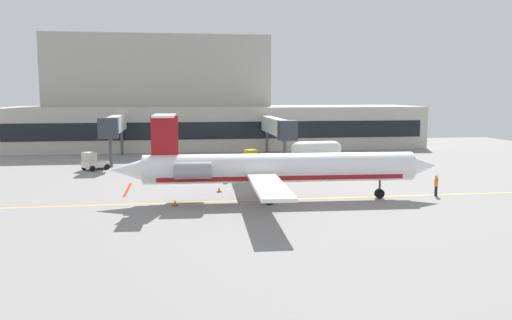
{
  "coord_description": "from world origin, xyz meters",
  "views": [
    {
      "loc": [
        -7.28,
        -46.33,
        9.87
      ],
      "look_at": [
        0.58,
        5.93,
        3.0
      ],
      "focal_mm": 36.73,
      "sensor_mm": 36.0,
      "label": 1
    }
  ],
  "objects_px": {
    "regional_jet": "(275,168)",
    "belt_loader": "(93,162)",
    "pushback_tractor": "(248,157)",
    "marshaller": "(436,185)",
    "fuel_tank": "(316,149)",
    "baggage_tug": "(232,166)"
  },
  "relations": [
    {
      "from": "pushback_tractor",
      "to": "fuel_tank",
      "type": "xyz_separation_m",
      "value": [
        10.64,
        3.64,
        0.56
      ]
    },
    {
      "from": "regional_jet",
      "to": "fuel_tank",
      "type": "bearing_deg",
      "value": 67.81
    },
    {
      "from": "belt_loader",
      "to": "baggage_tug",
      "type": "bearing_deg",
      "value": -17.71
    },
    {
      "from": "belt_loader",
      "to": "fuel_tank",
      "type": "xyz_separation_m",
      "value": [
        30.94,
        6.25,
        0.46
      ]
    },
    {
      "from": "pushback_tractor",
      "to": "belt_loader",
      "type": "height_order",
      "value": "belt_loader"
    },
    {
      "from": "pushback_tractor",
      "to": "belt_loader",
      "type": "relative_size",
      "value": 1.04
    },
    {
      "from": "regional_jet",
      "to": "baggage_tug",
      "type": "xyz_separation_m",
      "value": [
        -2.21,
        16.61,
        -2.13
      ]
    },
    {
      "from": "fuel_tank",
      "to": "baggage_tug",
      "type": "bearing_deg",
      "value": -139.57
    },
    {
      "from": "belt_loader",
      "to": "marshaller",
      "type": "height_order",
      "value": "belt_loader"
    },
    {
      "from": "regional_jet",
      "to": "pushback_tractor",
      "type": "bearing_deg",
      "value": 87.86
    },
    {
      "from": "regional_jet",
      "to": "belt_loader",
      "type": "relative_size",
      "value": 8.52
    },
    {
      "from": "baggage_tug",
      "to": "pushback_tractor",
      "type": "bearing_deg",
      "value": 68.81
    },
    {
      "from": "pushback_tractor",
      "to": "marshaller",
      "type": "bearing_deg",
      "value": -59.18
    },
    {
      "from": "baggage_tug",
      "to": "belt_loader",
      "type": "xyz_separation_m",
      "value": [
        -17.16,
        5.48,
        0.17
      ]
    },
    {
      "from": "baggage_tug",
      "to": "belt_loader",
      "type": "bearing_deg",
      "value": 162.29
    },
    {
      "from": "belt_loader",
      "to": "fuel_tank",
      "type": "distance_m",
      "value": 31.56
    },
    {
      "from": "pushback_tractor",
      "to": "marshaller",
      "type": "relative_size",
      "value": 1.8
    },
    {
      "from": "regional_jet",
      "to": "fuel_tank",
      "type": "height_order",
      "value": "regional_jet"
    },
    {
      "from": "regional_jet",
      "to": "marshaller",
      "type": "distance_m",
      "value": 15.85
    },
    {
      "from": "baggage_tug",
      "to": "pushback_tractor",
      "type": "distance_m",
      "value": 8.68
    },
    {
      "from": "belt_loader",
      "to": "regional_jet",
      "type": "bearing_deg",
      "value": -48.75
    },
    {
      "from": "marshaller",
      "to": "fuel_tank",
      "type": "bearing_deg",
      "value": 98.33
    }
  ]
}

